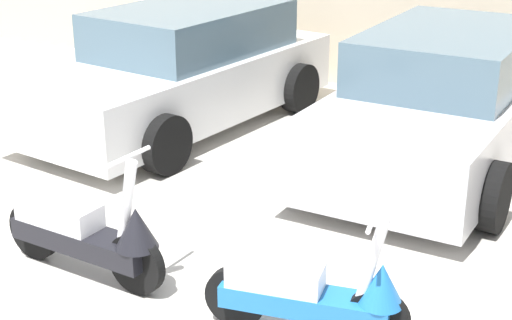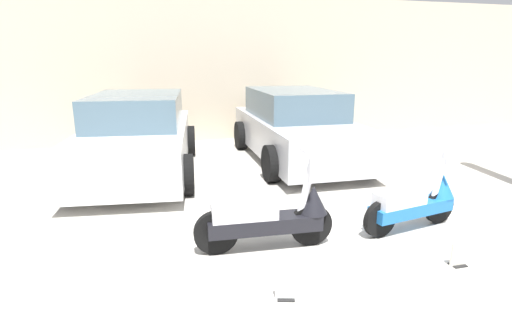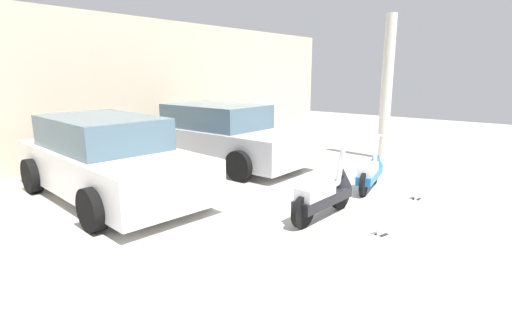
{
  "view_description": "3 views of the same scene",
  "coord_description": "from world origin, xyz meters",
  "px_view_note": "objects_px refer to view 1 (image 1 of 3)",
  "views": [
    {
      "loc": [
        3.0,
        -3.57,
        3.19
      ],
      "look_at": [
        -0.06,
        2.2,
        0.68
      ],
      "focal_mm": 55.0,
      "sensor_mm": 36.0,
      "label": 1
    },
    {
      "loc": [
        -2.12,
        -3.28,
        2.17
      ],
      "look_at": [
        -0.53,
        2.53,
        0.61
      ],
      "focal_mm": 28.0,
      "sensor_mm": 36.0,
      "label": 2
    },
    {
      "loc": [
        -6.35,
        -2.05,
        2.31
      ],
      "look_at": [
        -0.62,
        2.36,
        0.68
      ],
      "focal_mm": 28.0,
      "sensor_mm": 36.0,
      "label": 3
    }
  ],
  "objects_px": {
    "scooter_front_left": "(88,232)",
    "scooter_front_right": "(314,293)",
    "car_rear_center": "(441,102)",
    "car_rear_left": "(182,70)"
  },
  "relations": [
    {
      "from": "scooter_front_right",
      "to": "car_rear_center",
      "type": "bearing_deg",
      "value": 82.76
    },
    {
      "from": "scooter_front_left",
      "to": "car_rear_left",
      "type": "height_order",
      "value": "car_rear_left"
    },
    {
      "from": "car_rear_left",
      "to": "car_rear_center",
      "type": "bearing_deg",
      "value": 99.88
    },
    {
      "from": "scooter_front_left",
      "to": "car_rear_left",
      "type": "bearing_deg",
      "value": 115.71
    },
    {
      "from": "scooter_front_left",
      "to": "car_rear_left",
      "type": "xyz_separation_m",
      "value": [
        -1.49,
        3.7,
        0.31
      ]
    },
    {
      "from": "scooter_front_left",
      "to": "scooter_front_right",
      "type": "relative_size",
      "value": 1.1
    },
    {
      "from": "scooter_front_left",
      "to": "scooter_front_right",
      "type": "distance_m",
      "value": 1.96
    },
    {
      "from": "car_rear_left",
      "to": "car_rear_center",
      "type": "distance_m",
      "value": 3.27
    },
    {
      "from": "scooter_front_right",
      "to": "car_rear_center",
      "type": "relative_size",
      "value": 0.33
    },
    {
      "from": "scooter_front_left",
      "to": "car_rear_center",
      "type": "height_order",
      "value": "car_rear_center"
    }
  ]
}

